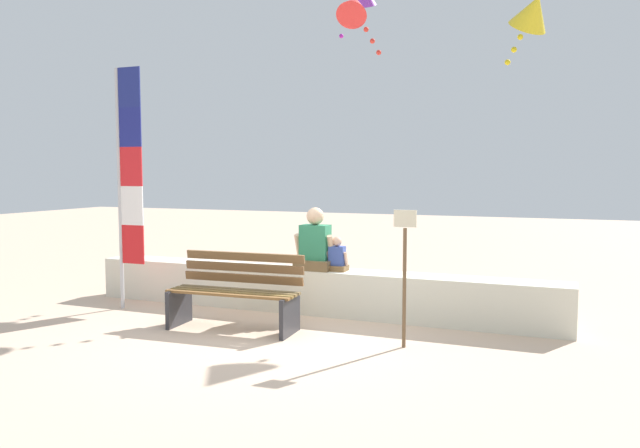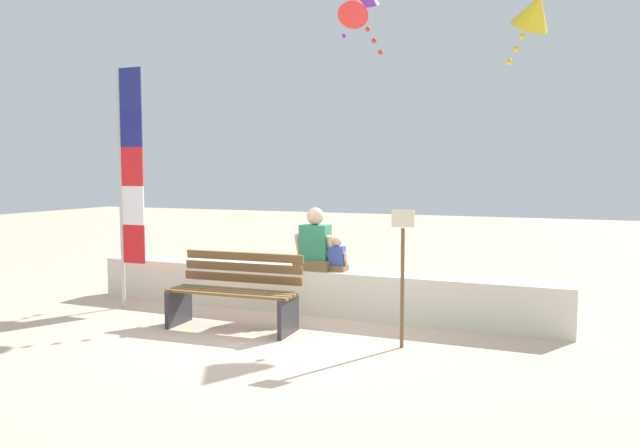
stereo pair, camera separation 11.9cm
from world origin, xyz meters
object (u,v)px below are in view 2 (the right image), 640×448
object	(u,v)px
person_adult	(315,245)
kite_yellow	(535,12)
kite_red	(355,7)
sign_post	(402,268)
person_child	(337,257)
park_bench	(235,294)
flag_banner	(128,175)

from	to	relation	value
person_adult	kite_yellow	distance (m)	4.51
kite_red	sign_post	distance (m)	4.93
person_child	sign_post	size ratio (longest dim) A/B	0.31
person_adult	sign_post	bearing A→B (deg)	-37.81
person_child	kite_yellow	size ratio (longest dim) A/B	0.41
park_bench	sign_post	bearing A→B (deg)	-1.18
park_bench	flag_banner	xyz separation A→B (m)	(-1.85, 0.37, 1.40)
flag_banner	person_child	bearing A→B (deg)	15.28
park_bench	kite_red	world-z (taller)	kite_red
kite_red	flag_banner	bearing A→B (deg)	-131.50
person_child	flag_banner	world-z (taller)	flag_banner
person_child	kite_yellow	bearing A→B (deg)	40.92
flag_banner	kite_red	size ratio (longest dim) A/B	2.92
sign_post	person_adult	bearing A→B (deg)	142.19
person_adult	person_child	world-z (taller)	person_adult
kite_yellow	flag_banner	bearing A→B (deg)	-151.63
person_adult	kite_red	xyz separation A→B (m)	(-0.11, 1.86, 3.52)
person_adult	kite_yellow	size ratio (longest dim) A/B	0.75
park_bench	kite_red	size ratio (longest dim) A/B	1.44
person_child	kite_yellow	world-z (taller)	kite_yellow
person_child	person_adult	bearing A→B (deg)	-179.91
flag_banner	kite_red	distance (m)	4.34
park_bench	person_child	distance (m)	1.45
kite_red	sign_post	size ratio (longest dim) A/B	0.76
park_bench	sign_post	size ratio (longest dim) A/B	1.09
sign_post	person_child	bearing A→B (deg)	135.67
person_adult	kite_yellow	xyz separation A→B (m)	(2.53, 1.92, 3.20)
person_child	park_bench	bearing A→B (deg)	-128.11
park_bench	sign_post	xyz separation A→B (m)	(2.05, -0.04, 0.44)
flag_banner	kite_yellow	distance (m)	6.06
kite_yellow	sign_post	size ratio (longest dim) A/B	0.75
park_bench	person_adult	distance (m)	1.34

